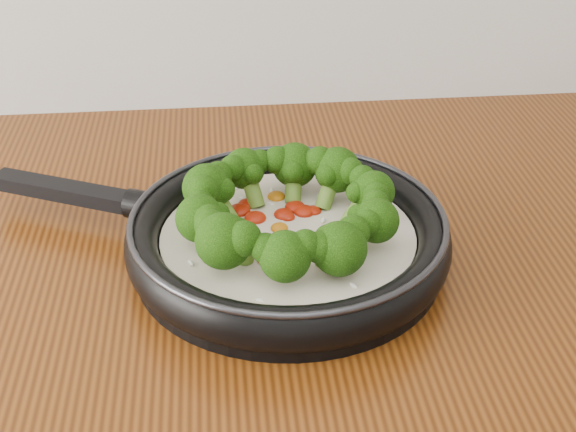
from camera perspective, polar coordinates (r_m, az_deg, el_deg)
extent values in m
cylinder|color=black|center=(0.75, 0.00, -2.91)|extent=(0.38, 0.38, 0.01)
torus|color=black|center=(0.74, 0.00, -1.50)|extent=(0.40, 0.40, 0.03)
torus|color=#2D2D33|center=(0.73, 0.00, -0.17)|extent=(0.38, 0.38, 0.01)
cube|color=black|center=(0.83, -15.11, 1.65)|extent=(0.17, 0.09, 0.01)
cylinder|color=black|center=(0.79, -10.38, 0.76)|extent=(0.04, 0.04, 0.03)
cylinder|color=beige|center=(0.74, 0.00, -1.92)|extent=(0.31, 0.31, 0.02)
ellipsoid|color=#9F1907|center=(0.72, -5.25, -1.94)|extent=(0.02, 0.02, 0.01)
ellipsoid|color=#9F1907|center=(0.76, -0.32, 0.12)|extent=(0.02, 0.02, 0.01)
ellipsoid|color=#BF670C|center=(0.72, -2.65, -2.00)|extent=(0.02, 0.02, 0.01)
ellipsoid|color=#9F1907|center=(0.77, 0.51, 0.63)|extent=(0.02, 0.02, 0.01)
ellipsoid|color=#9F1907|center=(0.77, 1.79, 0.38)|extent=(0.02, 0.02, 0.01)
ellipsoid|color=#BF670C|center=(0.72, 0.68, -1.76)|extent=(0.02, 0.02, 0.01)
ellipsoid|color=#9F1907|center=(0.69, 1.00, -3.43)|extent=(0.02, 0.02, 0.01)
ellipsoid|color=#9F1907|center=(0.76, -0.01, -0.07)|extent=(0.01, 0.01, 0.01)
ellipsoid|color=#BF670C|center=(0.71, 2.53, -2.46)|extent=(0.02, 0.02, 0.01)
ellipsoid|color=#9F1907|center=(0.71, -1.44, -2.60)|extent=(0.03, 0.03, 0.01)
ellipsoid|color=#9F1907|center=(0.74, 2.58, -1.23)|extent=(0.02, 0.02, 0.01)
ellipsoid|color=#BF670C|center=(0.74, -0.62, -0.86)|extent=(0.02, 0.02, 0.01)
ellipsoid|color=#9F1907|center=(0.77, -3.48, 0.39)|extent=(0.03, 0.03, 0.01)
ellipsoid|color=#9F1907|center=(0.77, 1.17, 0.32)|extent=(0.02, 0.02, 0.01)
ellipsoid|color=#BF670C|center=(0.79, -0.84, 1.39)|extent=(0.02, 0.02, 0.01)
ellipsoid|color=#9F1907|center=(0.76, -2.34, -0.14)|extent=(0.03, 0.03, 0.01)
ellipsoid|color=#9F1907|center=(0.78, -2.95, 0.84)|extent=(0.02, 0.02, 0.01)
ellipsoid|color=#BF670C|center=(0.71, -1.27, -2.49)|extent=(0.02, 0.02, 0.01)
ellipsoid|color=#9F1907|center=(0.70, -1.48, -3.09)|extent=(0.03, 0.03, 0.01)
ellipsoid|color=#9F1907|center=(0.77, 0.81, 0.42)|extent=(0.02, 0.02, 0.01)
ellipsoid|color=#BF670C|center=(0.73, 5.05, -1.68)|extent=(0.02, 0.02, 0.01)
ellipsoid|color=#9F1907|center=(0.70, 0.90, -3.05)|extent=(0.02, 0.02, 0.01)
ellipsoid|color=white|center=(0.71, -3.66, -2.44)|extent=(0.01, 0.01, 0.00)
ellipsoid|color=white|center=(0.73, -3.27, -1.66)|extent=(0.01, 0.01, 0.00)
ellipsoid|color=white|center=(0.79, -3.16, 1.28)|extent=(0.01, 0.00, 0.00)
ellipsoid|color=white|center=(0.65, -1.99, -6.03)|extent=(0.01, 0.01, 0.00)
ellipsoid|color=white|center=(0.67, 4.67, -4.93)|extent=(0.01, 0.01, 0.00)
ellipsoid|color=white|center=(0.75, 2.52, -0.30)|extent=(0.01, 0.01, 0.00)
ellipsoid|color=white|center=(0.71, 1.75, -2.58)|extent=(0.01, 0.01, 0.00)
ellipsoid|color=white|center=(0.76, -0.51, 0.07)|extent=(0.01, 0.01, 0.00)
ellipsoid|color=white|center=(0.75, 3.26, -0.57)|extent=(0.01, 0.01, 0.00)
ellipsoid|color=white|center=(0.70, -6.92, -3.32)|extent=(0.01, 0.01, 0.00)
ellipsoid|color=white|center=(0.72, -0.26, -1.83)|extent=(0.01, 0.01, 0.00)
ellipsoid|color=white|center=(0.78, -1.23, 0.86)|extent=(0.01, 0.01, 0.00)
ellipsoid|color=white|center=(0.76, 4.28, -0.40)|extent=(0.00, 0.01, 0.00)
ellipsoid|color=white|center=(0.74, -6.74, -1.16)|extent=(0.01, 0.00, 0.00)
ellipsoid|color=white|center=(0.71, -4.71, -2.66)|extent=(0.01, 0.01, 0.00)
ellipsoid|color=white|center=(0.80, -1.16, 1.84)|extent=(0.00, 0.01, 0.00)
ellipsoid|color=white|center=(0.75, -4.22, -0.90)|extent=(0.01, 0.01, 0.00)
ellipsoid|color=white|center=(0.74, 1.55, -1.30)|extent=(0.01, 0.01, 0.00)
ellipsoid|color=white|center=(0.81, -3.61, 1.96)|extent=(0.01, 0.01, 0.00)
ellipsoid|color=white|center=(0.71, 0.06, -2.55)|extent=(0.00, 0.01, 0.00)
cylinder|color=olive|center=(0.71, 4.96, -1.31)|extent=(0.03, 0.03, 0.04)
sphere|color=black|center=(0.70, 6.31, -0.33)|extent=(0.05, 0.05, 0.04)
sphere|color=black|center=(0.71, 6.24, 0.85)|extent=(0.03, 0.03, 0.02)
sphere|color=black|center=(0.68, 5.70, -0.49)|extent=(0.03, 0.03, 0.02)
sphere|color=black|center=(0.70, 5.02, 0.05)|extent=(0.03, 0.03, 0.02)
cylinder|color=olive|center=(0.75, 4.85, 0.38)|extent=(0.03, 0.02, 0.04)
sphere|color=black|center=(0.74, 6.09, 1.72)|extent=(0.05, 0.05, 0.04)
sphere|color=black|center=(0.75, 5.32, 2.69)|extent=(0.03, 0.03, 0.02)
sphere|color=black|center=(0.73, 6.26, 1.50)|extent=(0.03, 0.03, 0.02)
sphere|color=black|center=(0.74, 4.90, 1.67)|extent=(0.03, 0.03, 0.02)
cylinder|color=olive|center=(0.77, 2.84, 1.71)|extent=(0.03, 0.03, 0.04)
sphere|color=black|center=(0.78, 3.52, 3.29)|extent=(0.06, 0.06, 0.04)
sphere|color=black|center=(0.78, 2.28, 3.96)|extent=(0.04, 0.04, 0.03)
sphere|color=black|center=(0.77, 4.45, 3.20)|extent=(0.03, 0.03, 0.03)
sphere|color=black|center=(0.77, 2.86, 2.95)|extent=(0.03, 0.03, 0.02)
cylinder|color=olive|center=(0.78, 0.39, 2.06)|extent=(0.02, 0.03, 0.03)
sphere|color=black|center=(0.79, 0.48, 3.65)|extent=(0.06, 0.06, 0.04)
sphere|color=black|center=(0.78, -0.77, 3.98)|extent=(0.04, 0.04, 0.03)
sphere|color=black|center=(0.78, 1.68, 3.83)|extent=(0.03, 0.03, 0.03)
sphere|color=black|center=(0.77, 0.39, 3.20)|extent=(0.03, 0.03, 0.02)
cylinder|color=olive|center=(0.78, -2.52, 1.80)|extent=(0.03, 0.03, 0.04)
sphere|color=black|center=(0.78, -3.13, 3.39)|extent=(0.05, 0.05, 0.04)
sphere|color=black|center=(0.77, -3.94, 3.43)|extent=(0.03, 0.03, 0.03)
sphere|color=black|center=(0.78, -2.03, 3.91)|extent=(0.03, 0.03, 0.02)
sphere|color=black|center=(0.77, -2.54, 3.02)|extent=(0.03, 0.03, 0.02)
cylinder|color=olive|center=(0.75, -4.62, 0.62)|extent=(0.03, 0.03, 0.04)
sphere|color=black|center=(0.75, -5.78, 1.99)|extent=(0.06, 0.06, 0.05)
sphere|color=black|center=(0.73, -6.04, 1.80)|extent=(0.04, 0.04, 0.03)
sphere|color=black|center=(0.76, -4.96, 2.90)|extent=(0.04, 0.04, 0.03)
sphere|color=black|center=(0.74, -4.65, 1.89)|extent=(0.03, 0.03, 0.02)
cylinder|color=olive|center=(0.72, -5.00, -1.13)|extent=(0.03, 0.02, 0.03)
sphere|color=black|center=(0.71, -6.28, -0.18)|extent=(0.06, 0.06, 0.04)
sphere|color=black|center=(0.69, -5.64, -0.28)|extent=(0.04, 0.04, 0.03)
sphere|color=black|center=(0.72, -6.24, 0.88)|extent=(0.03, 0.03, 0.03)
sphere|color=black|center=(0.71, -4.98, 0.13)|extent=(0.03, 0.03, 0.02)
cylinder|color=olive|center=(0.69, -3.57, -2.49)|extent=(0.03, 0.03, 0.04)
sphere|color=black|center=(0.67, -4.59, -1.78)|extent=(0.06, 0.06, 0.05)
sphere|color=black|center=(0.66, -3.16, -1.61)|extent=(0.04, 0.04, 0.03)
sphere|color=black|center=(0.68, -5.49, -0.72)|extent=(0.04, 0.04, 0.03)
sphere|color=black|center=(0.68, -3.63, -1.08)|extent=(0.03, 0.03, 0.02)
cylinder|color=olive|center=(0.67, -0.16, -3.31)|extent=(0.02, 0.03, 0.03)
sphere|color=black|center=(0.65, -0.20, -2.89)|extent=(0.06, 0.06, 0.04)
sphere|color=black|center=(0.65, 1.24, -2.11)|extent=(0.04, 0.04, 0.03)
sphere|color=black|center=(0.65, -1.63, -2.29)|extent=(0.03, 0.03, 0.03)
sphere|color=black|center=(0.67, -0.16, -1.96)|extent=(0.03, 0.03, 0.02)
cylinder|color=olive|center=(0.68, 2.90, -2.85)|extent=(0.03, 0.03, 0.03)
sphere|color=black|center=(0.67, 3.67, -2.34)|extent=(0.06, 0.06, 0.05)
sphere|color=black|center=(0.67, 4.63, -1.16)|extent=(0.04, 0.04, 0.03)
sphere|color=black|center=(0.66, 2.26, -2.24)|extent=(0.04, 0.04, 0.03)
sphere|color=black|center=(0.68, 2.87, -1.56)|extent=(0.03, 0.03, 0.02)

